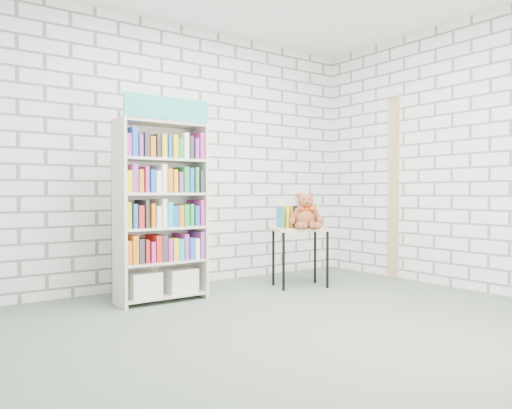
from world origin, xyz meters
TOP-DOWN VIEW (x-y plane):
  - ground at (0.00, 0.00)m, footprint 4.50×4.50m
  - room_shell at (0.00, 0.00)m, footprint 4.52×4.02m
  - bookshelf at (-0.55, 1.36)m, footprint 0.82×0.32m
  - display_table at (0.95, 1.15)m, footprint 0.68×0.56m
  - table_books at (0.98, 1.24)m, footprint 0.44×0.30m
  - teddy_bear at (0.95, 1.05)m, footprint 0.36×0.35m
  - door_trim at (2.23, 0.95)m, footprint 0.05×0.12m

SIDE VIEW (x-z plane):
  - ground at x=0.00m, z-range 0.00..0.00m
  - display_table at x=0.95m, z-range 0.22..0.85m
  - table_books at x=0.98m, z-range 0.62..0.86m
  - teddy_bear at x=0.95m, z-range 0.59..0.96m
  - bookshelf at x=-0.55m, z-range -0.08..1.76m
  - door_trim at x=2.23m, z-range 0.00..2.10m
  - room_shell at x=0.00m, z-range 0.38..3.19m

